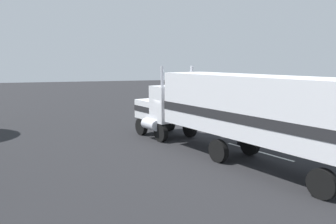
{
  "coord_description": "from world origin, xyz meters",
  "views": [
    {
      "loc": [
        -19.88,
        6.07,
        4.83
      ],
      "look_at": [
        0.14,
        0.13,
        1.6
      ],
      "focal_mm": 35.8,
      "sensor_mm": 36.0,
      "label": 1
    }
  ],
  "objects": [
    {
      "name": "ground_plane",
      "position": [
        0.0,
        0.0,
        0.0
      ],
      "size": [
        120.0,
        120.0,
        0.0
      ],
      "primitive_type": "plane",
      "color": "#232326"
    },
    {
      "name": "semi_truck",
      "position": [
        -5.24,
        -1.66,
        2.52
      ],
      "size": [
        14.2,
        6.9,
        4.5
      ],
      "color": "white",
      "rests_on": "ground_plane"
    },
    {
      "name": "lane_stripe_near",
      "position": [
        -4.61,
        -3.5,
        0.01
      ],
      "size": [
        4.22,
        1.55,
        0.01
      ],
      "primitive_type": "cube",
      "rotation": [
        0.0,
        0.0,
        0.32
      ],
      "color": "silver",
      "rests_on": "ground_plane"
    },
    {
      "name": "lane_stripe_mid",
      "position": [
        -4.88,
        -6.61,
        0.01
      ],
      "size": [
        4.28,
        1.36,
        0.01
      ],
      "primitive_type": "cube",
      "rotation": [
        0.0,
        0.0,
        0.28
      ],
      "color": "silver",
      "rests_on": "ground_plane"
    },
    {
      "name": "person_bystander",
      "position": [
        -3.04,
        -3.25,
        0.89
      ],
      "size": [
        0.36,
        0.47,
        1.63
      ],
      "color": "black",
      "rests_on": "ground_plane"
    },
    {
      "name": "motorcycle",
      "position": [
        -6.84,
        -6.42,
        0.48
      ],
      "size": [
        2.05,
        0.69,
        1.12
      ],
      "color": "black",
      "rests_on": "ground_plane"
    }
  ]
}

